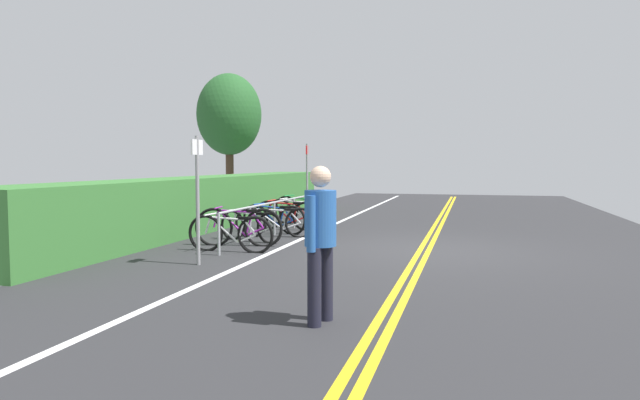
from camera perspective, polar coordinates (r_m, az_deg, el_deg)
name	(u,v)px	position (r m, az deg, el deg)	size (l,w,h in m)	color
ground_plane	(425,251)	(10.75, 10.53, -5.09)	(37.70, 10.27, 0.05)	#2B2B2D
centre_line_yellow_inner	(429,250)	(10.74, 10.96, -4.96)	(33.93, 0.10, 0.00)	gold
centre_line_yellow_outer	(420,249)	(10.75, 10.11, -4.93)	(33.93, 0.10, 0.00)	gold
bike_lane_stripe_white	(290,244)	(11.26, -3.08, -4.48)	(33.93, 0.12, 0.00)	white
bike_rack	(274,210)	(12.65, -4.64, -0.99)	(5.79, 0.05, 0.76)	#9EA0A5
bicycle_0	(230,234)	(10.41, -9.05, -3.36)	(0.46, 1.68, 0.72)	black
bicycle_1	(239,227)	(11.12, -8.24, -2.72)	(0.46, 1.75, 0.79)	black
bicycle_2	(251,226)	(11.74, -7.01, -2.63)	(0.64, 1.59, 0.68)	black
bicycle_3	(275,222)	(12.33, -4.52, -2.25)	(0.50, 1.76, 0.70)	black
bicycle_4	(274,219)	(13.02, -4.69, -1.92)	(0.48, 1.65, 0.71)	black
bicycle_5	(287,215)	(13.69, -3.37, -1.55)	(0.46, 1.73, 0.74)	black
bicycle_6	(299,213)	(14.25, -2.13, -1.33)	(0.46, 1.79, 0.75)	black
bicycle_7	(302,210)	(14.86, -1.87, -1.04)	(0.61, 1.70, 0.79)	black
pedestrian	(320,234)	(5.66, 0.04, -3.46)	(0.48, 0.32, 1.59)	#1E1E2D
sign_post_near	(197,187)	(9.10, -12.28, 1.31)	(0.36, 0.06, 2.05)	gray
sign_post_far	(307,174)	(16.13, -1.32, 2.67)	(0.36, 0.09, 2.16)	gray
hedge_backdrop	(212,201)	(14.90, -10.85, -0.07)	(14.74, 1.37, 1.27)	#387533
tree_mid	(229,115)	(21.07, -9.17, 8.47)	(2.35, 2.35, 4.86)	#473323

